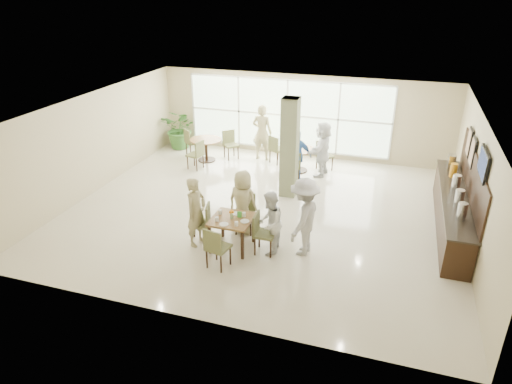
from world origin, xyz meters
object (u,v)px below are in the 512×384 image
(teen_standing, at_px, (304,217))
(adult_standing, at_px, (262,132))
(main_table, at_px, (232,222))
(round_table_right, at_px, (299,154))
(teen_far, at_px, (243,202))
(teen_right, at_px, (270,223))
(potted_plant, at_px, (181,129))
(teen_left, at_px, (196,212))
(adult_b, at_px, (322,149))
(buffet_counter, at_px, (453,208))
(adult_a, at_px, (296,156))
(round_table_left, at_px, (206,144))

(teen_standing, distance_m, adult_standing, 6.01)
(main_table, relative_size, round_table_right, 0.86)
(teen_standing, bearing_deg, adult_standing, -145.60)
(teen_far, bearing_deg, teen_right, 151.68)
(potted_plant, relative_size, teen_left, 0.89)
(round_table_right, distance_m, adult_b, 0.83)
(potted_plant, xyz_separation_m, adult_standing, (3.13, -0.21, 0.22))
(potted_plant, height_order, adult_standing, adult_standing)
(buffet_counter, xyz_separation_m, adult_a, (-4.33, 1.65, 0.26))
(potted_plant, bearing_deg, round_table_right, -10.71)
(round_table_left, height_order, adult_standing, adult_standing)
(round_table_right, height_order, adult_b, adult_b)
(main_table, height_order, buffet_counter, buffet_counter)
(main_table, bearing_deg, teen_left, -174.78)
(adult_a, bearing_deg, buffet_counter, -44.36)
(teen_standing, distance_m, adult_b, 4.66)
(teen_far, height_order, adult_a, adult_a)
(teen_left, distance_m, teen_far, 1.18)
(main_table, bearing_deg, round_table_right, 85.66)
(main_table, distance_m, round_table_left, 5.74)
(main_table, xyz_separation_m, round_table_right, (0.38, 5.04, -0.09))
(round_table_right, relative_size, teen_right, 0.72)
(teen_far, relative_size, teen_standing, 0.88)
(teen_left, height_order, adult_standing, adult_standing)
(teen_far, height_order, teen_right, teen_far)
(teen_far, xyz_separation_m, adult_a, (0.50, 3.36, 0.02))
(teen_far, height_order, adult_standing, adult_standing)
(potted_plant, bearing_deg, adult_standing, -3.79)
(adult_a, relative_size, adult_b, 0.95)
(teen_far, xyz_separation_m, teen_standing, (1.59, -0.49, 0.10))
(main_table, relative_size, adult_standing, 0.48)
(buffet_counter, xyz_separation_m, adult_standing, (-5.86, 3.20, 0.40))
(teen_left, height_order, teen_right, teen_left)
(teen_far, distance_m, adult_standing, 5.03)
(adult_a, bearing_deg, main_table, -120.22)
(round_table_left, bearing_deg, teen_left, -68.76)
(round_table_right, height_order, teen_far, teen_far)
(adult_b, distance_m, adult_standing, 2.32)
(adult_standing, bearing_deg, adult_a, 137.07)
(adult_b, bearing_deg, teen_standing, 12.66)
(round_table_right, xyz_separation_m, adult_standing, (-1.42, 0.65, 0.39))
(adult_standing, bearing_deg, round_table_right, 157.88)
(teen_right, bearing_deg, adult_a, -178.67)
(main_table, xyz_separation_m, buffet_counter, (4.82, 2.49, -0.10))
(adult_a, distance_m, adult_standing, 2.18)
(teen_far, height_order, adult_b, adult_b)
(adult_a, xyz_separation_m, adult_standing, (-1.53, 1.55, 0.13))
(round_table_right, xyz_separation_m, teen_right, (0.48, -4.96, 0.17))
(teen_standing, xyz_separation_m, adult_b, (-0.43, 4.64, -0.04))
(teen_left, bearing_deg, teen_far, -30.74)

